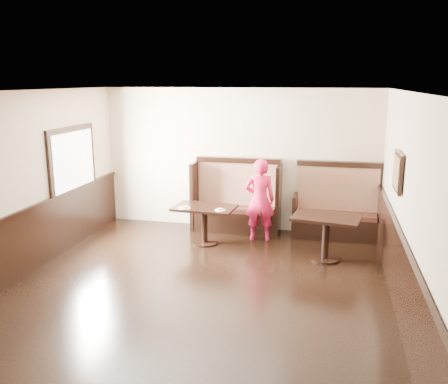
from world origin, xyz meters
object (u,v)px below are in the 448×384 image
(table_main, at_px, (204,215))
(table_neighbor, at_px, (326,227))
(booth_neighbor, at_px, (337,213))
(booth_main, at_px, (236,205))
(child, at_px, (260,200))

(table_main, relative_size, table_neighbor, 0.97)
(booth_neighbor, xyz_separation_m, table_neighbor, (-0.18, -1.25, 0.09))
(booth_neighbor, bearing_deg, table_neighbor, -98.27)
(table_neighbor, bearing_deg, booth_main, 154.18)
(booth_main, height_order, table_main, booth_main)
(table_neighbor, relative_size, child, 0.77)
(child, bearing_deg, booth_main, -52.25)
(booth_neighbor, height_order, table_main, booth_neighbor)
(child, bearing_deg, booth_neighbor, -172.61)
(table_neighbor, bearing_deg, table_main, -179.11)
(table_main, height_order, child, child)
(booth_main, xyz_separation_m, table_neighbor, (1.77, -1.25, 0.04))
(booth_neighbor, height_order, table_neighbor, booth_neighbor)
(table_main, height_order, table_neighbor, table_neighbor)
(booth_neighbor, relative_size, table_neighbor, 1.39)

